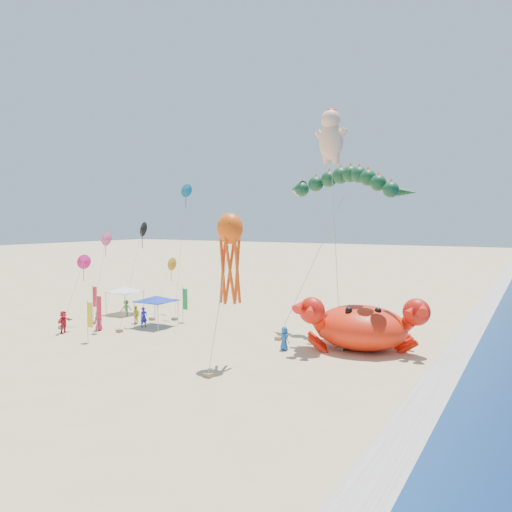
{
  "coord_description": "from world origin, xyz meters",
  "views": [
    {
      "loc": [
        16.82,
        -30.85,
        9.16
      ],
      "look_at": [
        -2.0,
        2.0,
        6.5
      ],
      "focal_mm": 35.0,
      "sensor_mm": 36.0,
      "label": 1
    }
  ],
  "objects_px": {
    "canopy_blue": "(156,299)",
    "dragon_kite": "(343,187)",
    "canopy_white": "(125,289)",
    "cherub_kite": "(331,135)",
    "crab_inflatable": "(360,326)",
    "octopus_kite": "(230,252)"
  },
  "relations": [
    {
      "from": "canopy_blue",
      "to": "dragon_kite",
      "type": "bearing_deg",
      "value": 15.38
    },
    {
      "from": "dragon_kite",
      "to": "canopy_white",
      "type": "xyz_separation_m",
      "value": [
        -22.01,
        -1.27,
        -9.37
      ]
    },
    {
      "from": "dragon_kite",
      "to": "canopy_white",
      "type": "height_order",
      "value": "dragon_kite"
    },
    {
      "from": "canopy_blue",
      "to": "cherub_kite",
      "type": "bearing_deg",
      "value": 12.19
    },
    {
      "from": "cherub_kite",
      "to": "canopy_blue",
      "type": "relative_size",
      "value": 5.57
    },
    {
      "from": "crab_inflatable",
      "to": "canopy_blue",
      "type": "xyz_separation_m",
      "value": [
        -17.89,
        -1.17,
        0.71
      ]
    },
    {
      "from": "dragon_kite",
      "to": "cherub_kite",
      "type": "height_order",
      "value": "cherub_kite"
    },
    {
      "from": "crab_inflatable",
      "to": "dragon_kite",
      "type": "bearing_deg",
      "value": 129.37
    },
    {
      "from": "canopy_white",
      "to": "crab_inflatable",
      "type": "bearing_deg",
      "value": -4.16
    },
    {
      "from": "octopus_kite",
      "to": "crab_inflatable",
      "type": "bearing_deg",
      "value": 52.04
    },
    {
      "from": "canopy_blue",
      "to": "canopy_white",
      "type": "height_order",
      "value": "same"
    },
    {
      "from": "crab_inflatable",
      "to": "dragon_kite",
      "type": "distance_m",
      "value": 10.83
    },
    {
      "from": "canopy_blue",
      "to": "octopus_kite",
      "type": "bearing_deg",
      "value": -28.95
    },
    {
      "from": "crab_inflatable",
      "to": "canopy_white",
      "type": "bearing_deg",
      "value": 175.84
    },
    {
      "from": "octopus_kite",
      "to": "canopy_blue",
      "type": "height_order",
      "value": "octopus_kite"
    },
    {
      "from": "cherub_kite",
      "to": "canopy_blue",
      "type": "bearing_deg",
      "value": -167.81
    },
    {
      "from": "crab_inflatable",
      "to": "dragon_kite",
      "type": "height_order",
      "value": "dragon_kite"
    },
    {
      "from": "dragon_kite",
      "to": "canopy_blue",
      "type": "height_order",
      "value": "dragon_kite"
    },
    {
      "from": "crab_inflatable",
      "to": "cherub_kite",
      "type": "relative_size",
      "value": 0.51
    },
    {
      "from": "dragon_kite",
      "to": "octopus_kite",
      "type": "distance_m",
      "value": 12.23
    },
    {
      "from": "cherub_kite",
      "to": "dragon_kite",
      "type": "bearing_deg",
      "value": 58.29
    },
    {
      "from": "dragon_kite",
      "to": "canopy_blue",
      "type": "bearing_deg",
      "value": -164.62
    }
  ]
}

